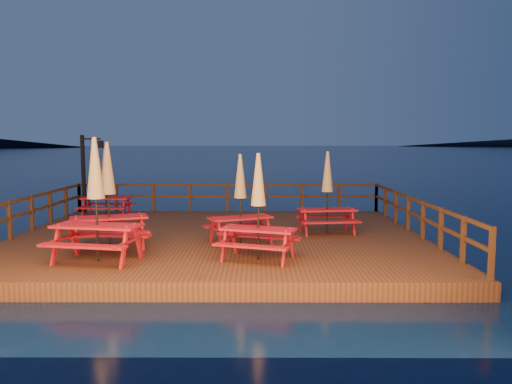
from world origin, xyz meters
TOP-DOWN VIEW (x-y plane):
  - ground at (0.00, 0.00)m, footprint 500.00×500.00m
  - deck at (0.00, 0.00)m, footprint 12.00×10.00m
  - deck_piles at (0.00, 0.00)m, footprint 11.44×9.44m
  - railing at (0.00, 1.78)m, footprint 11.80×9.75m
  - lamp_post at (-5.39, 4.55)m, footprint 0.85×0.18m
  - picnic_table_0 at (0.71, -1.23)m, footprint 2.13×1.98m
  - picnic_table_1 at (-2.54, -3.26)m, footprint 2.28×1.99m
  - picnic_table_2 at (1.19, -3.09)m, footprint 2.12×1.93m
  - picnic_table_3 at (-4.29, 3.21)m, footprint 1.78×1.48m
  - picnic_table_4 at (3.27, 0.26)m, footprint 1.88×1.61m
  - picnic_table_5 at (-2.69, -1.82)m, footprint 2.33×2.12m

SIDE VIEW (x-z plane):
  - deck_piles at x=0.00m, z-range -1.00..0.40m
  - ground at x=0.00m, z-range 0.00..0.00m
  - deck at x=0.00m, z-range 0.00..0.40m
  - railing at x=0.00m, z-range 0.61..1.71m
  - picnic_table_0 at x=0.71m, z-range 0.45..2.88m
  - picnic_table_4 at x=3.27m, z-range 0.45..2.92m
  - picnic_table_3 at x=-4.29m, z-range 0.45..2.94m
  - picnic_table_2 at x=1.19m, z-range 0.45..2.96m
  - picnic_table_5 at x=-2.69m, z-range 0.45..3.22m
  - picnic_table_1 at x=-2.54m, z-range 0.46..3.33m
  - lamp_post at x=-5.39m, z-range 0.70..3.70m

